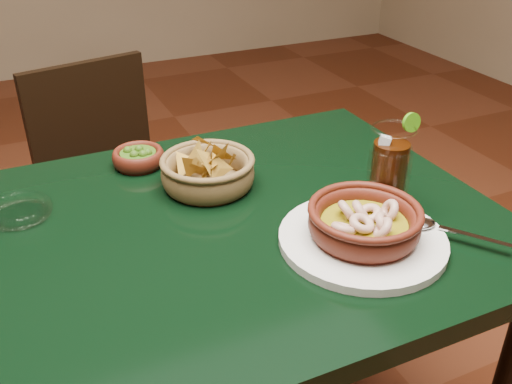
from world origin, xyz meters
name	(u,v)px	position (x,y,z in m)	size (l,w,h in m)	color
dining_table	(185,275)	(0.00, 0.00, 0.65)	(1.20, 0.80, 0.75)	black
dining_chair	(114,194)	(0.00, 0.70, 0.46)	(0.47, 0.47, 0.85)	black
shrimp_plate	(364,227)	(0.28, -0.17, 0.78)	(0.36, 0.30, 0.08)	silver
chip_basket	(208,171)	(0.10, 0.14, 0.79)	(0.23, 0.23, 0.14)	brown
guacamole_ramekin	(138,157)	(0.00, 0.29, 0.77)	(0.13, 0.13, 0.04)	#45160C
cola_drink	(389,170)	(0.38, -0.09, 0.83)	(0.17, 0.17, 0.19)	white
glass_ashtray	(19,211)	(-0.26, 0.17, 0.76)	(0.13, 0.13, 0.03)	white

